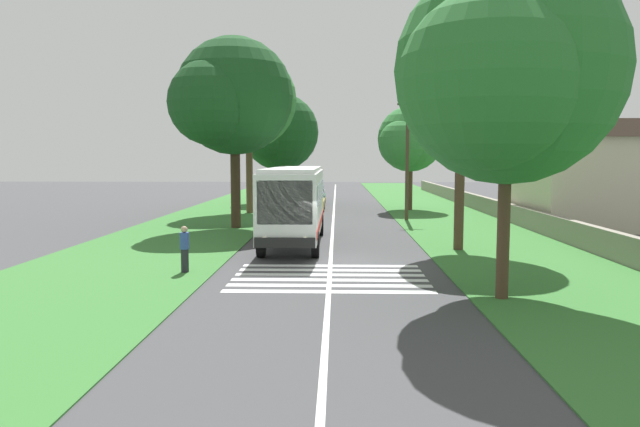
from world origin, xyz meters
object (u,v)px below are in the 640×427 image
roadside_tree_left_2 (278,134)px  roadside_tree_right_0 (459,71)px  coach_bus (295,200)px  utility_pole (407,156)px  trailing_car_1 (315,197)px  roadside_building (609,174)px  pedestrian (185,249)px  trailing_car_2 (316,193)px  roadside_tree_left_1 (230,99)px  roadside_tree_left_0 (245,103)px  trailing_car_0 (313,202)px  roadside_tree_right_1 (408,141)px  roadside_tree_right_2 (501,78)px

roadside_tree_left_2 → roadside_tree_right_0: size_ratio=0.91×
coach_bus → utility_pole: 13.17m
trailing_car_1 → utility_pole: utility_pole is taller
roadside_building → pedestrian: (-15.66, 22.22, -2.31)m
trailing_car_2 → roadside_tree_left_1: bearing=170.9°
roadside_tree_left_0 → roadside_building: (-7.70, -23.58, -5.07)m
trailing_car_0 → roadside_tree_left_1: size_ratio=0.38×
pedestrian → roadside_tree_left_1: bearing=3.0°
roadside_tree_left_1 → roadside_tree_left_2: (20.20, -0.83, -1.19)m
roadside_building → trailing_car_1: bearing=47.4°
roadside_tree_left_0 → utility_pole: bearing=-112.5°
coach_bus → trailing_car_2: bearing=0.2°
trailing_car_0 → roadside_tree_left_2: (7.76, 3.55, 5.77)m
coach_bus → roadside_tree_left_2: 27.05m
trailing_car_2 → roadside_tree_left_2: size_ratio=0.43×
pedestrian → roadside_tree_right_1: bearing=-22.9°
roadside_tree_right_1 → roadside_building: bearing=-134.6°
trailing_car_2 → pedestrian: (-39.28, 3.38, 0.24)m
trailing_car_1 → roadside_tree_left_0: roadside_tree_left_0 is taller
trailing_car_1 → roadside_tree_right_0: roadside_tree_right_0 is taller
coach_bus → roadside_tree_left_2: roadside_tree_left_2 is taller
roadside_tree_left_0 → roadside_tree_left_1: bearing=-176.2°
roadside_tree_left_0 → roadside_building: 25.32m
coach_bus → utility_pole: bearing=-31.2°
roadside_tree_right_0 → roadside_tree_right_2: size_ratio=1.12×
coach_bus → roadside_tree_right_1: size_ratio=1.35×
trailing_car_2 → roadside_tree_right_2: 44.00m
roadside_tree_right_2 → roadside_tree_left_0: bearing=23.1°
trailing_car_1 → roadside_tree_right_1: size_ratio=0.52×
roadside_tree_right_0 → roadside_tree_right_1: bearing=-0.8°
trailing_car_0 → pedestrian: 26.45m
roadside_tree_right_1 → roadside_building: 15.63m
roadside_tree_left_1 → roadside_building: (1.91, -22.95, -4.41)m
utility_pole → roadside_tree_right_0: bearing=-176.8°
roadside_tree_right_0 → trailing_car_1: bearing=15.2°
roadside_tree_right_1 → roadside_tree_right_2: roadside_tree_right_2 is taller
trailing_car_1 → roadside_building: bearing=-132.6°
trailing_car_1 → trailing_car_0: bearing=-179.2°
roadside_tree_right_0 → roadside_tree_right_2: (-9.49, 0.69, -1.53)m
roadside_tree_left_1 → pedestrian: roadside_tree_left_1 is taller
trailing_car_0 → roadside_tree_right_1: 8.99m
trailing_car_0 → roadside_tree_right_2: (-29.98, -6.59, 5.83)m
roadside_tree_left_2 → utility_pole: 18.53m
roadside_tree_left_0 → pedestrian: bearing=-176.7°
roadside_tree_left_1 → roadside_tree_left_2: size_ratio=1.11×
utility_pole → roadside_tree_right_2: bearing=-179.9°
roadside_tree_left_2 → roadside_building: roadside_tree_left_2 is taller
roadside_tree_right_2 → roadside_building: roadside_tree_right_2 is taller
roadside_tree_right_0 → pedestrian: bearing=117.5°
roadside_tree_right_1 → roadside_tree_right_2: (-30.30, 0.98, 0.97)m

